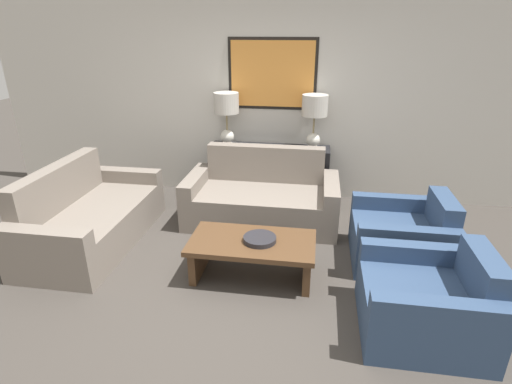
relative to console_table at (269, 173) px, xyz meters
name	(u,v)px	position (x,y,z in m)	size (l,w,h in m)	color
ground_plane	(239,293)	(0.00, -2.22, -0.39)	(20.00, 20.00, 0.00)	#3D3833
back_wall	(272,102)	(0.00, 0.28, 0.95)	(7.94, 0.12, 2.65)	beige
console_table	(269,173)	(0.00, 0.00, 0.00)	(1.63, 0.39, 0.77)	black
table_lamp_left	(227,110)	(-0.58, 0.00, 0.87)	(0.33, 0.33, 0.71)	silver
table_lamp_right	(315,112)	(0.58, 0.00, 0.87)	(0.33, 0.33, 0.71)	silver
couch_by_back_wall	(262,199)	(0.00, -0.68, -0.10)	(1.85, 0.92, 0.88)	slate
couch_by_side	(90,218)	(-1.84, -1.52, -0.10)	(0.92, 1.85, 0.88)	slate
coffee_table	(252,250)	(0.08, -1.93, -0.09)	(1.19, 0.63, 0.40)	#4C331E
decorative_bowl	(260,239)	(0.15, -1.93, 0.04)	(0.31, 0.31, 0.05)	#232328
armchair_near_back_wall	(403,238)	(1.57, -1.40, -0.12)	(0.94, 0.91, 0.74)	navy
armchair_near_camera	(427,303)	(1.57, -2.46, -0.12)	(0.94, 0.91, 0.74)	navy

